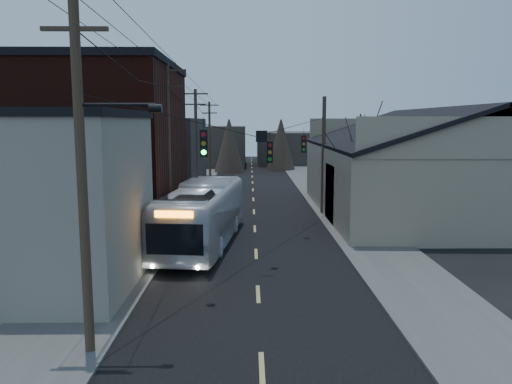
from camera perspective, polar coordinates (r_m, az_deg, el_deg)
road_surface at (r=41.40m, az=-0.29°, el=-1.28°), size 9.00×110.00×0.02m
sidewalk_left at (r=41.85m, az=-9.22°, el=-1.21°), size 4.00×110.00×0.12m
sidewalk_right at (r=41.95m, az=8.63°, el=-1.18°), size 4.00×110.00×0.12m
building_clapboard at (r=21.90m, az=-24.07°, el=-1.16°), size 8.00×8.00×7.00m
building_brick at (r=32.38m, az=-18.19°, el=4.59°), size 10.00×12.00×10.00m
building_left_far at (r=47.85m, az=-11.83°, el=4.03°), size 9.00×14.00×7.00m
warehouse at (r=38.46m, az=19.54°, el=1.57°), size 16.16×20.60×7.73m
building_far_left at (r=76.15m, az=-5.04°, el=5.24°), size 10.00×12.00×6.00m
building_far_right at (r=81.29m, az=4.44°, el=5.08°), size 12.00×14.00×5.00m
bare_tree at (r=31.75m, az=11.68°, el=2.23°), size 0.40×0.40×7.20m
utility_lines at (r=35.15m, az=-5.31°, el=5.13°), size 11.24×45.28×10.50m
bus at (r=27.39m, az=-6.08°, el=-2.56°), size 4.19×12.53×3.43m
parked_car at (r=43.55m, az=-5.93°, el=0.16°), size 1.89×4.76×1.54m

